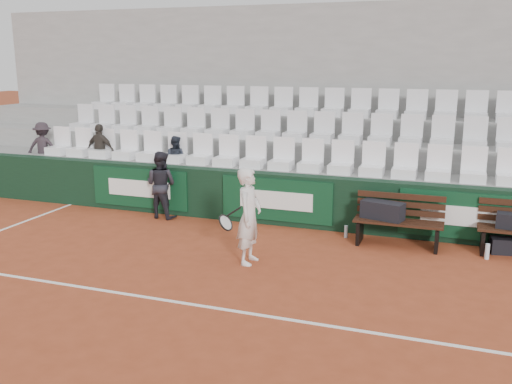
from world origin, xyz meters
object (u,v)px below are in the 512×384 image
at_px(water_bottle_far, 487,251).
at_px(tennis_player, 249,216).
at_px(spectator_c, 175,138).
at_px(ball_kid, 161,185).
at_px(spectator_b, 99,130).
at_px(water_bottle_near, 346,232).
at_px(bench_left, 398,233).
at_px(sports_bag_left, 383,210).
at_px(spectator_a, 42,128).
at_px(sports_bag_ground, 504,246).

xyz_separation_m(water_bottle_far, tennis_player, (-3.56, -1.45, 0.64)).
bearing_deg(tennis_player, spectator_c, 134.61).
relative_size(ball_kid, spectator_b, 1.15).
distance_m(tennis_player, spectator_b, 5.42).
bearing_deg(tennis_player, water_bottle_near, 56.21).
distance_m(ball_kid, spectator_c, 1.20).
relative_size(bench_left, water_bottle_near, 6.62).
bearing_deg(spectator_c, water_bottle_near, 167.44).
distance_m(sports_bag_left, spectator_a, 8.15).
height_order(water_bottle_far, spectator_b, spectator_b).
xyz_separation_m(tennis_player, spectator_b, (-4.59, 2.75, 0.83)).
bearing_deg(tennis_player, water_bottle_far, 22.10).
bearing_deg(spectator_a, ball_kid, 145.36).
relative_size(tennis_player, ball_kid, 1.12).
xyz_separation_m(sports_bag_ground, water_bottle_far, (-0.27, -0.39, -0.00)).
height_order(sports_bag_ground, ball_kid, ball_kid).
bearing_deg(spectator_a, spectator_b, 158.99).
height_order(bench_left, water_bottle_far, bench_left).
bearing_deg(sports_bag_ground, water_bottle_near, -179.03).
height_order(water_bottle_far, tennis_player, tennis_player).
height_order(tennis_player, spectator_b, spectator_b).
height_order(bench_left, spectator_b, spectator_b).
xyz_separation_m(sports_bag_left, tennis_player, (-1.84, -1.67, 0.16)).
relative_size(sports_bag_left, spectator_b, 0.60).
distance_m(sports_bag_ground, spectator_a, 10.16).
xyz_separation_m(water_bottle_far, ball_kid, (-6.16, 0.43, 0.55)).
bearing_deg(water_bottle_far, spectator_a, 172.40).
bearing_deg(ball_kid, water_bottle_far, -177.79).
bearing_deg(tennis_player, bench_left, 37.56).
xyz_separation_m(bench_left, spectator_c, (-4.83, 1.11, 1.28)).
height_order(bench_left, water_bottle_near, bench_left).
xyz_separation_m(bench_left, sports_bag_ground, (1.71, 0.21, -0.09)).
bearing_deg(water_bottle_far, spectator_b, 170.95).
bearing_deg(water_bottle_near, sports_bag_left, -10.85).
distance_m(sports_bag_left, ball_kid, 4.44).
distance_m(tennis_player, spectator_a, 6.81).
xyz_separation_m(bench_left, spectator_b, (-6.72, 1.11, 1.37)).
distance_m(water_bottle_far, spectator_a, 9.93).
bearing_deg(sports_bag_left, bench_left, -7.66).
bearing_deg(sports_bag_left, water_bottle_far, -7.44).
distance_m(tennis_player, ball_kid, 3.20).
relative_size(water_bottle_far, ball_kid, 0.19).
relative_size(sports_bag_ground, tennis_player, 0.28).
distance_m(sports_bag_ground, tennis_player, 4.30).
relative_size(sports_bag_left, spectator_c, 0.71).
xyz_separation_m(sports_bag_left, spectator_c, (-4.55, 1.07, 0.90)).
height_order(tennis_player, spectator_a, spectator_a).
xyz_separation_m(ball_kid, spectator_b, (-2.00, 0.87, 0.91)).
xyz_separation_m(water_bottle_near, ball_kid, (-3.80, 0.08, 0.57)).
bearing_deg(bench_left, water_bottle_far, -7.40).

